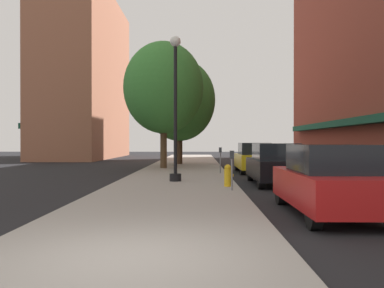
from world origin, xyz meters
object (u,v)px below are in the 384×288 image
car_black (275,164)px  car_red (328,181)px  parking_meter_near (232,165)px  tree_near (180,100)px  lamppost (175,105)px  tree_mid (164,88)px  parking_meter_far (220,157)px  car_yellow (254,158)px  fire_hydrant (228,175)px

car_black → car_red: bearing=-89.2°
parking_meter_near → car_black: bearing=56.5°
parking_meter_near → tree_near: (-2.49, 15.74, 3.76)m
lamppost → tree_mid: 8.41m
parking_meter_far → car_black: (1.95, -4.47, -0.14)m
car_black → car_yellow: same height
parking_meter_near → car_black: 3.54m
lamppost → tree_mid: (-1.20, 8.13, 1.80)m
lamppost → tree_near: tree_near is taller
lamppost → car_yellow: 7.68m
car_yellow → parking_meter_far: bearing=-138.1°
fire_hydrant → tree_mid: tree_mid is taller
lamppost → car_black: (4.00, -0.15, -2.39)m
lamppost → tree_mid: bearing=98.4°
tree_mid → car_yellow: tree_mid is taller
parking_meter_far → tree_mid: bearing=130.5°
tree_near → car_black: (4.44, -12.80, -3.90)m
lamppost → parking_meter_near: size_ratio=4.50×
fire_hydrant → tree_near: 15.34m
car_black → parking_meter_near: bearing=-122.8°
lamppost → fire_hydrant: 3.85m
lamppost → fire_hydrant: size_ratio=7.47×
parking_meter_far → parking_meter_near: bearing=-90.0°
tree_near → tree_mid: size_ratio=0.98×
tree_near → car_black: 14.10m
tree_near → car_black: tree_near is taller
parking_meter_near → car_black: car_black is taller
parking_meter_near → tree_near: size_ratio=0.17×
parking_meter_near → car_yellow: size_ratio=0.30×
tree_near → car_yellow: (4.44, -6.54, -3.90)m
tree_mid → parking_meter_far: bearing=-49.5°
tree_near → tree_mid: 4.59m
car_red → car_black: (0.00, 6.78, 0.00)m
lamppost → tree_mid: size_ratio=0.77×
car_red → car_yellow: same height
tree_near → parking_meter_far: bearing=-73.3°
fire_hydrant → tree_mid: (-3.20, 10.03, 4.48)m
fire_hydrant → car_black: 2.68m
fire_hydrant → car_yellow: bearing=76.0°
fire_hydrant → car_red: (2.00, -5.02, 0.29)m
parking_meter_far → car_black: 4.87m
car_black → lamppost: bearing=178.6°
lamppost → car_black: 4.67m
fire_hydrant → parking_meter_near: bearing=-87.6°
parking_meter_near → car_black: size_ratio=0.30×
fire_hydrant → parking_meter_far: 6.24m
fire_hydrant → parking_meter_far: bearing=89.5°
fire_hydrant → parking_meter_near: size_ratio=0.60×
parking_meter_far → tree_near: bearing=106.7°
car_red → car_yellow: bearing=91.7°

